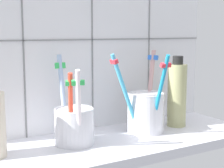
# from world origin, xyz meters

# --- Properties ---
(counter_slab) EXTENTS (0.64, 0.22, 0.02)m
(counter_slab) POSITION_xyz_m (0.00, 0.00, 0.01)
(counter_slab) COLOR silver
(counter_slab) RESTS_ON ground
(tile_wall_back) EXTENTS (0.64, 0.02, 0.45)m
(tile_wall_back) POSITION_xyz_m (-0.00, 0.12, 0.23)
(tile_wall_back) COLOR white
(tile_wall_back) RESTS_ON ground
(toothbrush_cup_left) EXTENTS (0.08, 0.14, 0.18)m
(toothbrush_cup_left) POSITION_xyz_m (-0.09, 0.02, 0.06)
(toothbrush_cup_left) COLOR silver
(toothbrush_cup_left) RESTS_ON counter_slab
(toothbrush_cup_right) EXTENTS (0.15, 0.13, 0.18)m
(toothbrush_cup_right) POSITION_xyz_m (0.09, 0.02, 0.07)
(toothbrush_cup_right) COLOR silver
(toothbrush_cup_right) RESTS_ON counter_slab
(soap_bottle) EXTENTS (0.05, 0.05, 0.17)m
(soap_bottle) POSITION_xyz_m (0.18, 0.02, 0.10)
(soap_bottle) COLOR tan
(soap_bottle) RESTS_ON counter_slab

